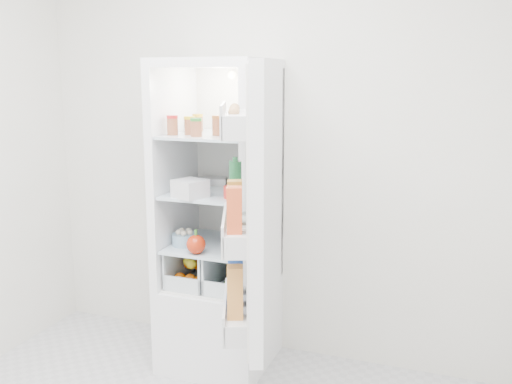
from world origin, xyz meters
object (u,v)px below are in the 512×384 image
at_px(red_cabbage, 246,231).
at_px(mushroom_bowl, 185,239).
at_px(refrigerator, 222,254).
at_px(fridge_door, 249,213).

distance_m(red_cabbage, mushroom_bowl, 0.36).
xyz_separation_m(refrigerator, mushroom_bowl, (-0.16, -0.16, 0.12)).
bearing_deg(refrigerator, red_cabbage, 0.21).
bearing_deg(mushroom_bowl, fridge_door, -38.50).
xyz_separation_m(refrigerator, fridge_door, (0.41, -0.62, 0.43)).
height_order(red_cabbage, fridge_door, fridge_door).
relative_size(refrigerator, fridge_door, 1.38).
height_order(mushroom_bowl, fridge_door, fridge_door).
relative_size(refrigerator, mushroom_bowl, 12.44).
bearing_deg(red_cabbage, refrigerator, -179.79).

